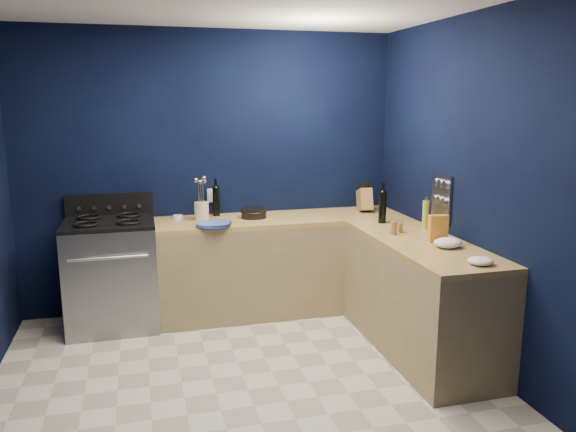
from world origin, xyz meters
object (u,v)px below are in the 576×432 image
object	(u,v)px
knife_block	(365,200)
crouton_bag	(438,229)
plate_stack	(213,224)
utensil_crock	(202,211)
gas_range	(112,276)

from	to	relation	value
knife_block	crouton_bag	bearing A→B (deg)	-78.93
plate_stack	knife_block	size ratio (longest dim) A/B	1.37
utensil_crock	knife_block	size ratio (longest dim) A/B	0.75
plate_stack	utensil_crock	bearing A→B (deg)	102.19
plate_stack	utensil_crock	distance (m)	0.32
gas_range	crouton_bag	size ratio (longest dim) A/B	4.40
plate_stack	crouton_bag	bearing A→B (deg)	-31.39
gas_range	knife_block	size ratio (longest dim) A/B	4.30
knife_block	crouton_bag	distance (m)	1.28
crouton_bag	plate_stack	bearing A→B (deg)	155.35
gas_range	plate_stack	xyz separation A→B (m)	(0.87, -0.22, 0.46)
gas_range	crouton_bag	xyz separation A→B (m)	(2.46, -1.19, 0.54)
crouton_bag	knife_block	bearing A→B (deg)	100.11
utensil_crock	knife_block	bearing A→B (deg)	0.12
utensil_crock	crouton_bag	world-z (taller)	crouton_bag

